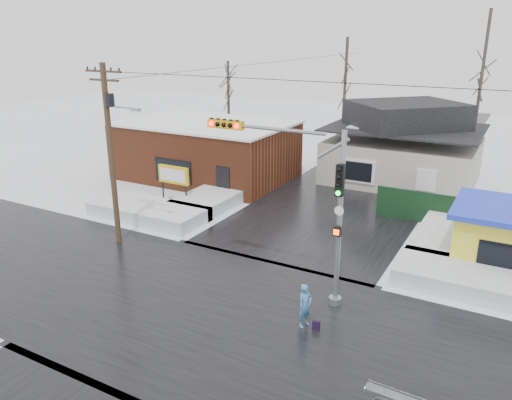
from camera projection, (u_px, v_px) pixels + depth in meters
The scene contains 19 objects.
ground at pixel (210, 313), 19.29m from camera, with size 120.00×120.00×0.00m, color white.
road_ns at pixel (210, 313), 19.29m from camera, with size 10.00×120.00×0.02m, color black.
road_ew at pixel (210, 313), 19.29m from camera, with size 120.00×10.00×0.02m, color black.
snowbank_nw at pixel (148, 211), 29.10m from camera, with size 7.00×3.00×0.80m, color white.
snowbank_ne at pixel (482, 282), 20.85m from camera, with size 7.00×3.00×0.80m, color white.
snowbank_nside_w at pixel (223, 194), 32.33m from camera, with size 3.00×8.00×0.80m, color white.
snowbank_nside_e at pixel (451, 233), 25.91m from camera, with size 3.00×8.00×0.80m, color white.
traffic_signal at pixel (302, 190), 19.19m from camera, with size 6.05×0.68×7.00m.
utility_pole at pixel (111, 145), 24.20m from camera, with size 3.15×0.44×9.00m.
brick_building at pixel (206, 150), 36.94m from camera, with size 12.20×8.20×4.12m.
marquee_sign at pixel (174, 176), 30.68m from camera, with size 2.20×0.21×2.55m.
house at pixel (403, 145), 35.79m from camera, with size 10.40×8.40×5.76m.
kiosk at pixel (504, 237), 22.76m from camera, with size 4.60×4.60×2.88m.
fence at pixel (448, 211), 27.64m from camera, with size 8.00×0.12×1.80m, color black.
tree_far_left at pixel (346, 63), 40.17m from camera, with size 3.00×3.00×10.00m.
tree_far_mid at pixel (486, 44), 36.73m from camera, with size 3.00×3.00×12.00m.
tree_far_west at pixel (228, 80), 43.60m from camera, with size 3.00×3.00×8.00m.
pedestrian at pixel (305, 306), 18.18m from camera, with size 0.61×0.40×1.67m, color teal.
shopping_bag at pixel (316, 326), 18.14m from camera, with size 0.28×0.12×0.35m, color black.
Camera 1 is at (9.74, -13.92, 10.29)m, focal length 35.00 mm.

